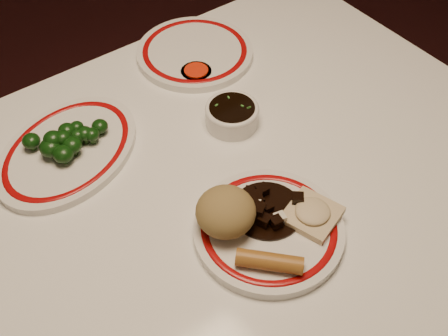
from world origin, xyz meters
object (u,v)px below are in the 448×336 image
Objects in this scene: broccoli_plate at (68,151)px; stirfry_heap at (265,207)px; fried_wonton at (312,213)px; main_plate at (269,229)px; rice_mound at (226,212)px; spring_roll at (269,261)px; soy_bowl at (232,116)px; broccoli_pile at (65,140)px; dining_table at (215,223)px.

stirfry_heap is at bearing -58.94° from broccoli_plate.
main_plate is at bearing 158.18° from fried_wonton.
rice_mound is (-0.05, 0.04, 0.04)m from main_plate.
rice_mound reaches higher than spring_roll.
soy_bowl reaches higher than broccoli_plate.
main_plate is at bearing -62.84° from broccoli_plate.
rice_mound is at bearing -67.33° from broccoli_pile.
broccoli_pile is 0.31m from soy_bowl.
dining_table is 0.30m from broccoli_plate.
broccoli_plate is at bearing 121.06° from stirfry_heap.
soy_bowl is (0.13, 0.11, 0.11)m from dining_table.
rice_mound is 0.64× the size of broccoli_pile.
rice_mound is at bearing 140.11° from main_plate.
broccoli_pile is at bearing 112.67° from rice_mound.
spring_roll reaches higher than dining_table.
spring_roll is (-0.05, -0.06, 0.02)m from main_plate.
stirfry_heap is at bearing 10.21° from spring_roll.
stirfry_heap is (0.01, 0.03, 0.02)m from main_plate.
spring_roll reaches higher than soy_bowl.
dining_table is 0.16m from stirfry_heap.
broccoli_pile is at bearing 121.25° from stirfry_heap.
fried_wonton is at bearing -56.83° from broccoli_plate.
dining_table is 0.16m from main_plate.
dining_table is at bearing 120.03° from fried_wonton.
rice_mound reaches higher than main_plate.
rice_mound is (-0.03, -0.08, 0.14)m from dining_table.
broccoli_plate is 0.03m from broccoli_pile.
dining_table is at bearing 109.73° from stirfry_heap.
spring_roll reaches higher than broccoli_plate.
soy_bowl is at bearing 81.55° from fried_wonton.
rice_mound is 0.34m from broccoli_plate.
stirfry_heap is at bearing 62.51° from main_plate.
main_plate is 0.26m from soy_bowl.
fried_wonton is 0.28× the size of broccoli_plate.
spring_roll is 0.99× the size of fried_wonton.
soy_bowl is at bearing 65.89° from main_plate.
dining_table is 4.14× the size of main_plate.
fried_wonton is 0.69× the size of broccoli_pile.
soy_bowl reaches higher than main_plate.
soy_bowl is (0.16, 0.19, -0.03)m from rice_mound.
dining_table is 10.08× the size of stirfry_heap.
main_plate is 0.08m from spring_roll.
broccoli_plate is at bearing 158.30° from soy_bowl.
main_plate is at bearing -80.99° from dining_table.
broccoli_pile reaches higher than spring_roll.
spring_roll is at bearing -129.72° from main_plate.
main_plate is 2.44× the size of stirfry_heap.
broccoli_pile is at bearing 158.76° from soy_bowl.
spring_roll reaches higher than fried_wonton.
broccoli_pile is (-0.25, 0.38, 0.01)m from fried_wonton.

